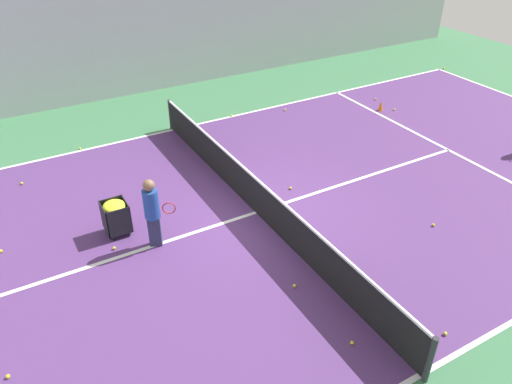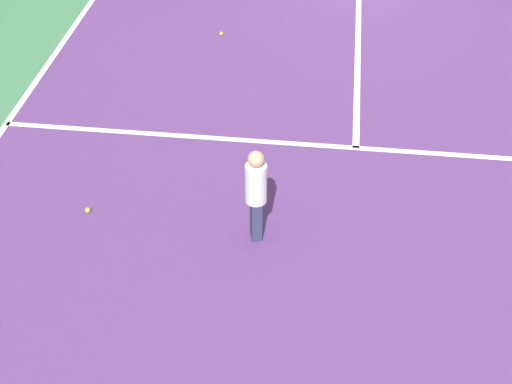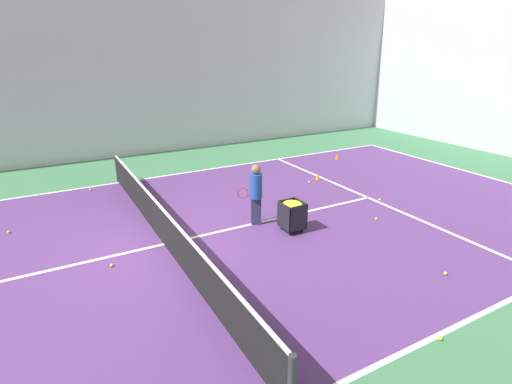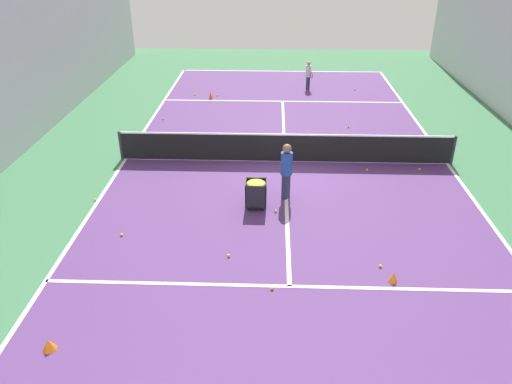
{
  "view_description": "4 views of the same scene",
  "coord_description": "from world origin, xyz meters",
  "px_view_note": "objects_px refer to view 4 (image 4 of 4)",
  "views": [
    {
      "loc": [
        -8.37,
        4.78,
        6.67
      ],
      "look_at": [
        0.0,
        0.0,
        0.57
      ],
      "focal_mm": 35.0,
      "sensor_mm": 36.0,
      "label": 1
    },
    {
      "loc": [
        -0.44,
        -14.79,
        6.01
      ],
      "look_at": [
        -1.2,
        -8.41,
        0.71
      ],
      "focal_mm": 50.0,
      "sensor_mm": 36.0,
      "label": 2
    },
    {
      "loc": [
        8.37,
        -2.18,
        4.32
      ],
      "look_at": [
        0.02,
        2.45,
        0.88
      ],
      "focal_mm": 28.0,
      "sensor_mm": 36.0,
      "label": 3
    },
    {
      "loc": [
        0.41,
        14.79,
        6.67
      ],
      "look_at": [
        0.83,
        3.03,
        0.46
      ],
      "focal_mm": 35.0,
      "sensor_mm": 36.0,
      "label": 4
    }
  ],
  "objects_px": {
    "tennis_net": "(285,147)",
    "ball_cart": "(256,189)",
    "coach_at_net": "(287,168)",
    "training_cone_0": "(393,277)",
    "player_near_baseline": "(308,73)"
  },
  "relations": [
    {
      "from": "player_near_baseline",
      "to": "ball_cart",
      "type": "relative_size",
      "value": 1.63
    },
    {
      "from": "coach_at_net",
      "to": "ball_cart",
      "type": "height_order",
      "value": "coach_at_net"
    },
    {
      "from": "coach_at_net",
      "to": "tennis_net",
      "type": "bearing_deg",
      "value": 24.16
    },
    {
      "from": "tennis_net",
      "to": "coach_at_net",
      "type": "xyz_separation_m",
      "value": [
        0.02,
        2.44,
        0.43
      ]
    },
    {
      "from": "ball_cart",
      "to": "training_cone_0",
      "type": "xyz_separation_m",
      "value": [
        -3.04,
        3.13,
        -0.43
      ]
    },
    {
      "from": "tennis_net",
      "to": "training_cone_0",
      "type": "bearing_deg",
      "value": 109.76
    },
    {
      "from": "player_near_baseline",
      "to": "training_cone_0",
      "type": "xyz_separation_m",
      "value": [
        -1.0,
        14.56,
        -0.62
      ]
    },
    {
      "from": "player_near_baseline",
      "to": "tennis_net",
      "type": "bearing_deg",
      "value": -23.63
    },
    {
      "from": "coach_at_net",
      "to": "ball_cart",
      "type": "bearing_deg",
      "value": 150.44
    },
    {
      "from": "player_near_baseline",
      "to": "ball_cart",
      "type": "xyz_separation_m",
      "value": [
        2.04,
        11.43,
        -0.18
      ]
    },
    {
      "from": "tennis_net",
      "to": "ball_cart",
      "type": "height_order",
      "value": "tennis_net"
    },
    {
      "from": "ball_cart",
      "to": "coach_at_net",
      "type": "bearing_deg",
      "value": -144.13
    },
    {
      "from": "tennis_net",
      "to": "training_cone_0",
      "type": "distance_m",
      "value": 6.56
    },
    {
      "from": "tennis_net",
      "to": "ball_cart",
      "type": "distance_m",
      "value": 3.14
    },
    {
      "from": "coach_at_net",
      "to": "training_cone_0",
      "type": "relative_size",
      "value": 6.86
    }
  ]
}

